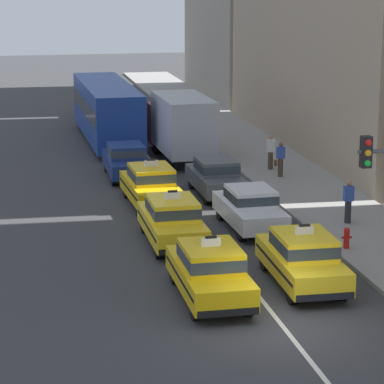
{
  "coord_description": "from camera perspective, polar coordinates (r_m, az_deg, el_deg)",
  "views": [
    {
      "loc": [
        -7.14,
        -22.4,
        9.49
      ],
      "look_at": [
        -0.39,
        10.21,
        1.3
      ],
      "focal_mm": 86.26,
      "sensor_mm": 36.0,
      "label": 1
    }
  ],
  "objects": [
    {
      "name": "ground_plane",
      "position": [
        25.36,
        5.6,
        -8.23
      ],
      "size": [
        160.0,
        160.0,
        0.0
      ],
      "primitive_type": "plane",
      "color": "#353538"
    },
    {
      "name": "lane_stripe_left_right",
      "position": [
        44.03,
        -2.08,
        1.37
      ],
      "size": [
        0.14,
        80.0,
        0.01
      ],
      "primitive_type": "cube",
      "color": "silver",
      "rests_on": "ground"
    },
    {
      "name": "sidewalk_curb",
      "position": [
        40.62,
        6.92,
        0.31
      ],
      "size": [
        4.0,
        90.0,
        0.15
      ],
      "primitive_type": "cube",
      "color": "gray",
      "rests_on": "ground"
    },
    {
      "name": "taxi_left_nearest",
      "position": [
        26.85,
        1.12,
        -4.9
      ],
      "size": [
        1.84,
        4.57,
        1.96
      ],
      "color": "black",
      "rests_on": "ground"
    },
    {
      "name": "taxi_left_second",
      "position": [
        32.12,
        -1.23,
        -1.74
      ],
      "size": [
        1.83,
        4.56,
        1.96
      ],
      "color": "black",
      "rests_on": "ground"
    },
    {
      "name": "taxi_left_third",
      "position": [
        37.29,
        -2.56,
        0.45
      ],
      "size": [
        1.97,
        4.62,
        1.96
      ],
      "color": "black",
      "rests_on": "ground"
    },
    {
      "name": "sedan_left_fourth",
      "position": [
        42.35,
        -4.11,
        2.01
      ],
      "size": [
        1.78,
        4.31,
        1.58
      ],
      "color": "black",
      "rests_on": "ground"
    },
    {
      "name": "bus_left_fifth",
      "position": [
        51.09,
        -5.29,
        5.13
      ],
      "size": [
        2.72,
        11.24,
        3.22
      ],
      "color": "black",
      "rests_on": "ground"
    },
    {
      "name": "sedan_left_sixth",
      "position": [
        59.78,
        -6.12,
        5.43
      ],
      "size": [
        1.78,
        4.31,
        1.58
      ],
      "color": "black",
      "rests_on": "ground"
    },
    {
      "name": "taxi_right_nearest",
      "position": [
        28.21,
        6.86,
        -4.06
      ],
      "size": [
        1.92,
        4.6,
        1.96
      ],
      "color": "black",
      "rests_on": "ground"
    },
    {
      "name": "sedan_right_second",
      "position": [
        34.02,
        3.61,
        -0.92
      ],
      "size": [
        1.86,
        4.34,
        1.58
      ],
      "color": "black",
      "rests_on": "ground"
    },
    {
      "name": "sedan_right_third",
      "position": [
        38.97,
        1.5,
        1.0
      ],
      "size": [
        1.82,
        4.32,
        1.58
      ],
      "color": "black",
      "rests_on": "ground"
    },
    {
      "name": "box_truck_right_fourth",
      "position": [
        46.24,
        -0.73,
        4.22
      ],
      "size": [
        2.44,
        7.02,
        3.27
      ],
      "color": "black",
      "rests_on": "ground"
    },
    {
      "name": "sedan_right_fifth",
      "position": [
        53.26,
        -2.12,
        4.47
      ],
      "size": [
        1.79,
        4.31,
        1.58
      ],
      "color": "black",
      "rests_on": "ground"
    },
    {
      "name": "pedestrian_by_storefront",
      "position": [
        34.73,
        9.64,
        -0.59
      ],
      "size": [
        0.36,
        0.24,
        1.62
      ],
      "color": "#23232D",
      "rests_on": "sidewalk_curb"
    },
    {
      "name": "pedestrian_trailing",
      "position": [
        43.51,
        4.88,
        2.48
      ],
      "size": [
        0.36,
        0.24,
        1.63
      ],
      "color": "#473828",
      "rests_on": "sidewalk_curb"
    },
    {
      "name": "pedestrian_far_corner",
      "position": [
        42.0,
        5.49,
        2.02
      ],
      "size": [
        0.47,
        0.24,
        1.59
      ],
      "color": "#473828",
      "rests_on": "sidewalk_curb"
    },
    {
      "name": "fire_hydrant",
      "position": [
        31.73,
        9.54,
        -2.75
      ],
      "size": [
        0.36,
        0.22,
        0.73
      ],
      "color": "red",
      "rests_on": "sidewalk_curb"
    }
  ]
}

